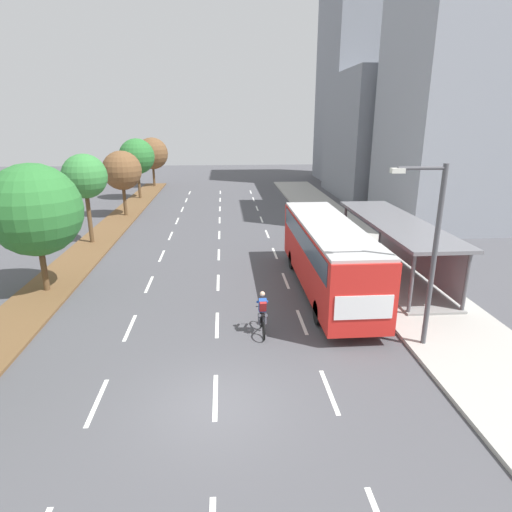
# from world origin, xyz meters

# --- Properties ---
(ground_plane) EXTENTS (140.00, 140.00, 0.00)m
(ground_plane) POSITION_xyz_m (0.00, 0.00, 0.00)
(ground_plane) COLOR #4C4C51
(median_strip) EXTENTS (2.60, 52.00, 0.12)m
(median_strip) POSITION_xyz_m (-8.30, 20.00, 0.06)
(median_strip) COLOR brown
(median_strip) RESTS_ON ground
(sidewalk_right) EXTENTS (4.50, 52.00, 0.15)m
(sidewalk_right) POSITION_xyz_m (9.25, 20.00, 0.07)
(sidewalk_right) COLOR #ADAAA3
(sidewalk_right) RESTS_ON ground
(lane_divider_left) EXTENTS (0.14, 45.51, 0.01)m
(lane_divider_left) POSITION_xyz_m (-3.50, 17.25, 0.00)
(lane_divider_left) COLOR white
(lane_divider_left) RESTS_ON ground
(lane_divider_center) EXTENTS (0.14, 45.51, 0.01)m
(lane_divider_center) POSITION_xyz_m (0.00, 17.25, 0.00)
(lane_divider_center) COLOR white
(lane_divider_center) RESTS_ON ground
(lane_divider_right) EXTENTS (0.14, 45.51, 0.01)m
(lane_divider_right) POSITION_xyz_m (3.50, 17.25, 0.00)
(lane_divider_right) COLOR white
(lane_divider_right) RESTS_ON ground
(bus_shelter) EXTENTS (2.90, 11.07, 2.86)m
(bus_shelter) POSITION_xyz_m (9.53, 10.46, 1.87)
(bus_shelter) COLOR gray
(bus_shelter) RESTS_ON sidewalk_right
(bus) EXTENTS (2.54, 11.29, 3.37)m
(bus) POSITION_xyz_m (5.25, 8.53, 2.07)
(bus) COLOR red
(bus) RESTS_ON ground
(cyclist) EXTENTS (0.46, 1.82, 1.71)m
(cyclist) POSITION_xyz_m (1.79, 4.41, 0.79)
(cyclist) COLOR black
(cyclist) RESTS_ON ground
(median_tree_second) EXTENTS (4.25, 4.25, 6.06)m
(median_tree_second) POSITION_xyz_m (-8.26, 9.39, 4.04)
(median_tree_second) COLOR brown
(median_tree_second) RESTS_ON median_strip
(median_tree_third) EXTENTS (2.85, 2.85, 5.82)m
(median_tree_third) POSITION_xyz_m (-8.52, 17.97, 4.48)
(median_tree_third) COLOR brown
(median_tree_third) RESTS_ON median_strip
(median_tree_fourth) EXTENTS (3.25, 3.25, 5.43)m
(median_tree_fourth) POSITION_xyz_m (-8.08, 26.55, 3.91)
(median_tree_fourth) COLOR brown
(median_tree_fourth) RESTS_ON median_strip
(median_tree_fifth) EXTENTS (3.58, 3.58, 6.07)m
(median_tree_fifth) POSITION_xyz_m (-8.40, 35.14, 4.38)
(median_tree_fifth) COLOR brown
(median_tree_fifth) RESTS_ON median_strip
(median_tree_farthest) EXTENTS (3.78, 3.78, 5.83)m
(median_tree_farthest) POSITION_xyz_m (-8.17, 43.72, 4.05)
(median_tree_farthest) COLOR brown
(median_tree_farthest) RESTS_ON median_strip
(streetlight) EXTENTS (1.91, 0.24, 6.50)m
(streetlight) POSITION_xyz_m (7.42, 2.92, 3.89)
(streetlight) COLOR #4C4C51
(streetlight) RESTS_ON sidewalk_right
(building_near_right) EXTENTS (10.87, 10.00, 17.95)m
(building_near_right) POSITION_xyz_m (18.88, 22.28, 8.98)
(building_near_right) COLOR #8E939E
(building_near_right) RESTS_ON ground
(building_mid_right) EXTENTS (6.11, 13.57, 12.67)m
(building_mid_right) POSITION_xyz_m (15.56, 35.41, 6.34)
(building_mid_right) COLOR gray
(building_mid_right) RESTS_ON ground
(building_far_right) EXTENTS (11.43, 12.64, 23.93)m
(building_far_right) POSITION_xyz_m (19.39, 47.34, 11.97)
(building_far_right) COLOR gray
(building_far_right) RESTS_ON ground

